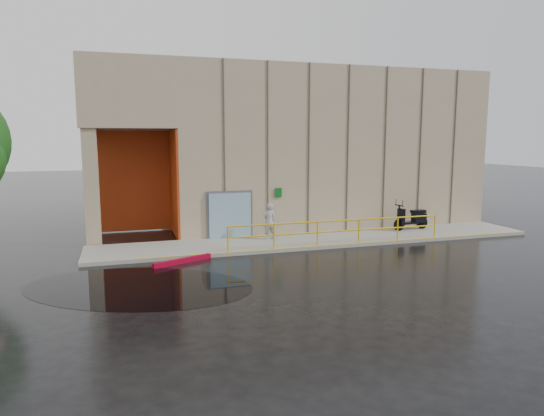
# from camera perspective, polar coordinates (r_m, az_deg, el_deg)

# --- Properties ---
(ground) EXTENTS (120.00, 120.00, 0.00)m
(ground) POSITION_cam_1_polar(r_m,az_deg,el_deg) (16.42, -1.13, -7.99)
(ground) COLOR black
(ground) RESTS_ON ground
(sidewalk) EXTENTS (20.00, 3.00, 0.15)m
(sidewalk) POSITION_cam_1_polar(r_m,az_deg,el_deg) (21.84, 5.68, -3.75)
(sidewalk) COLOR gray
(sidewalk) RESTS_ON ground
(building) EXTENTS (20.00, 10.17, 8.00)m
(building) POSITION_cam_1_polar(r_m,az_deg,el_deg) (27.81, 2.64, 7.42)
(building) COLOR tan
(building) RESTS_ON ground
(guardrail) EXTENTS (9.56, 0.06, 1.03)m
(guardrail) POSITION_cam_1_polar(r_m,az_deg,el_deg) (20.61, 7.81, -2.78)
(guardrail) COLOR yellow
(guardrail) RESTS_ON sidewalk
(person) EXTENTS (0.62, 0.44, 1.61)m
(person) POSITION_cam_1_polar(r_m,az_deg,el_deg) (21.40, -0.33, -1.55)
(person) COLOR #A0A0A5
(person) RESTS_ON sidewalk
(scooter) EXTENTS (2.00, 0.81, 1.52)m
(scooter) POSITION_cam_1_polar(r_m,az_deg,el_deg) (24.58, 16.12, -0.45)
(scooter) COLOR black
(scooter) RESTS_ON sidewalk
(red_curb) EXTENTS (2.26, 1.14, 0.18)m
(red_curb) POSITION_cam_1_polar(r_m,az_deg,el_deg) (18.32, -10.48, -6.12)
(red_curb) COLOR maroon
(red_curb) RESTS_ON ground
(puddle) EXTENTS (8.39, 7.03, 0.01)m
(puddle) POSITION_cam_1_polar(r_m,az_deg,el_deg) (15.80, -15.50, -8.93)
(puddle) COLOR black
(puddle) RESTS_ON ground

